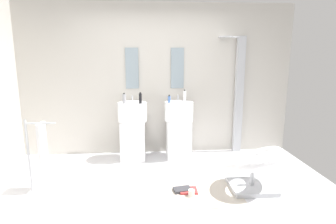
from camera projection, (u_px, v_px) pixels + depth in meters
ground_plane at (159, 196)px, 3.51m from camera, size 4.80×3.60×0.04m
rear_partition at (155, 80)px, 4.86m from camera, size 4.80×0.10×2.60m
pedestal_sink_left at (133, 129)px, 4.63m from camera, size 0.48×0.48×1.06m
pedestal_sink_right at (179, 128)px, 4.69m from camera, size 0.48×0.48×1.06m
vanity_mirror_left at (132, 68)px, 4.72m from camera, size 0.22×0.03×0.69m
vanity_mirror_right at (177, 68)px, 4.78m from camera, size 0.22×0.03×0.69m
shower_column at (238, 93)px, 4.89m from camera, size 0.49×0.24×2.05m
lounge_chair at (253, 164)px, 3.57m from camera, size 1.11×1.11×0.65m
towel_rack at (40, 144)px, 3.48m from camera, size 0.37×0.22×0.95m
area_rug at (194, 194)px, 3.51m from camera, size 1.18×0.73×0.01m
magazine_red at (188, 190)px, 3.56m from camera, size 0.23×0.20×0.03m
magazine_charcoal at (182, 190)px, 3.57m from camera, size 0.24×0.19×0.04m
coffee_mug at (191, 193)px, 3.43m from camera, size 0.08×0.08×0.08m
soap_bottle_grey at (124, 99)px, 4.45m from camera, size 0.06×0.06×0.17m
soap_bottle_blue at (169, 99)px, 4.53m from camera, size 0.04×0.04×0.13m
soap_bottle_black at (140, 98)px, 4.45m from camera, size 0.05×0.05×0.18m
soap_bottle_white at (185, 96)px, 4.68m from camera, size 0.05×0.05×0.19m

